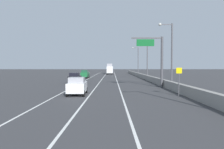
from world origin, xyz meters
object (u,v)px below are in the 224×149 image
(lamp_post_right_third, at_px, (147,56))
(car_white_2, at_px, (78,86))
(overhead_sign_gantry, at_px, (158,56))
(speed_advisory_sign, at_px, (180,79))
(box_truck, at_px, (110,69))
(car_green_1, at_px, (86,74))
(lamp_post_right_fourth, at_px, (138,59))
(lamp_post_right_second, at_px, (171,50))
(car_black_0, at_px, (76,78))

(lamp_post_right_third, xyz_separation_m, car_white_2, (-12.12, -28.92, -4.52))
(overhead_sign_gantry, bearing_deg, speed_advisory_sign, -87.26)
(car_white_2, xyz_separation_m, box_truck, (2.89, 63.48, 0.94))
(car_green_1, height_order, box_truck, box_truck)
(speed_advisory_sign, height_order, box_truck, box_truck)
(overhead_sign_gantry, distance_m, car_green_1, 29.35)
(lamp_post_right_fourth, xyz_separation_m, car_white_2, (-12.35, -49.51, -4.52))
(speed_advisory_sign, relative_size, car_white_2, 0.72)
(lamp_post_right_second, distance_m, lamp_post_right_fourth, 41.18)
(lamp_post_right_second, height_order, car_black_0, lamp_post_right_second)
(car_green_1, bearing_deg, car_black_0, -88.77)
(lamp_post_right_second, relative_size, lamp_post_right_third, 1.00)
(speed_advisory_sign, height_order, lamp_post_right_second, lamp_post_right_second)
(lamp_post_right_third, relative_size, car_white_2, 2.28)
(car_black_0, distance_m, car_white_2, 15.90)
(speed_advisory_sign, distance_m, car_green_1, 37.70)
(speed_advisory_sign, distance_m, box_truck, 65.01)
(lamp_post_right_fourth, relative_size, car_black_0, 2.18)
(overhead_sign_gantry, height_order, car_white_2, overhead_sign_gantry)
(lamp_post_right_third, distance_m, car_black_0, 20.57)
(car_green_1, bearing_deg, speed_advisory_sign, -67.82)
(overhead_sign_gantry, height_order, car_green_1, overhead_sign_gantry)
(car_black_0, distance_m, box_truck, 48.21)
(lamp_post_right_second, bearing_deg, car_white_2, -146.18)
(lamp_post_right_fourth, bearing_deg, speed_advisory_sign, -91.62)
(car_black_0, height_order, box_truck, box_truck)
(lamp_post_right_fourth, relative_size, car_green_1, 2.07)
(car_black_0, bearing_deg, lamp_post_right_third, 41.49)
(car_black_0, bearing_deg, speed_advisory_sign, -50.29)
(lamp_post_right_third, relative_size, car_black_0, 2.18)
(speed_advisory_sign, bearing_deg, lamp_post_right_second, 80.80)
(speed_advisory_sign, bearing_deg, lamp_post_right_third, 87.72)
(lamp_post_right_fourth, height_order, car_white_2, lamp_post_right_fourth)
(lamp_post_right_third, bearing_deg, car_green_1, 162.22)
(lamp_post_right_third, height_order, car_black_0, lamp_post_right_third)
(overhead_sign_gantry, bearing_deg, lamp_post_right_second, 3.23)
(lamp_post_right_second, height_order, lamp_post_right_third, same)
(speed_advisory_sign, height_order, lamp_post_right_fourth, lamp_post_right_fourth)
(lamp_post_right_second, bearing_deg, overhead_sign_gantry, -176.77)
(lamp_post_right_second, distance_m, car_black_0, 17.59)
(car_black_0, distance_m, car_green_1, 18.25)
(lamp_post_right_fourth, distance_m, car_green_1, 22.57)
(car_white_2, bearing_deg, lamp_post_right_fourth, 75.99)
(lamp_post_right_second, xyz_separation_m, lamp_post_right_third, (-0.32, 20.59, 0.00))
(lamp_post_right_second, height_order, box_truck, lamp_post_right_second)
(lamp_post_right_fourth, bearing_deg, box_truck, 124.11)
(lamp_post_right_fourth, xyz_separation_m, box_truck, (-9.46, 13.97, -3.59))
(lamp_post_right_third, height_order, car_green_1, lamp_post_right_third)
(car_black_0, bearing_deg, lamp_post_right_fourth, 65.74)
(lamp_post_right_fourth, height_order, car_black_0, lamp_post_right_fourth)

